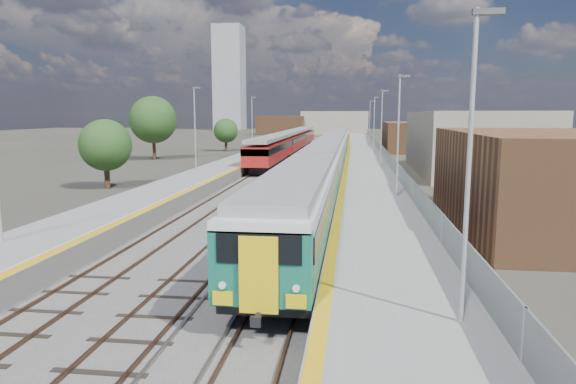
# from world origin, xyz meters

# --- Properties ---
(ground) EXTENTS (320.00, 320.00, 0.00)m
(ground) POSITION_xyz_m (0.00, 50.00, 0.00)
(ground) COLOR #47443A
(ground) RESTS_ON ground
(ballast_bed) EXTENTS (10.50, 155.00, 0.06)m
(ballast_bed) POSITION_xyz_m (-2.25, 52.50, 0.03)
(ballast_bed) COLOR #565451
(ballast_bed) RESTS_ON ground
(tracks) EXTENTS (8.96, 160.00, 0.17)m
(tracks) POSITION_xyz_m (-1.65, 54.18, 0.11)
(tracks) COLOR #4C3323
(tracks) RESTS_ON ground
(platform_right) EXTENTS (4.70, 155.00, 8.52)m
(platform_right) POSITION_xyz_m (5.28, 52.49, 0.54)
(platform_right) COLOR slate
(platform_right) RESTS_ON ground
(platform_left) EXTENTS (4.30, 155.00, 8.52)m
(platform_left) POSITION_xyz_m (-9.05, 52.49, 0.52)
(platform_left) COLOR slate
(platform_left) RESTS_ON ground
(buildings) EXTENTS (72.00, 185.50, 40.00)m
(buildings) POSITION_xyz_m (-18.12, 138.60, 10.70)
(buildings) COLOR brown
(buildings) RESTS_ON ground
(green_train) EXTENTS (2.81, 78.30, 3.09)m
(green_train) POSITION_xyz_m (1.50, 41.21, 2.18)
(green_train) COLOR black
(green_train) RESTS_ON ground
(red_train) EXTENTS (2.78, 56.39, 3.51)m
(red_train) POSITION_xyz_m (-5.50, 65.69, 2.07)
(red_train) COLOR black
(red_train) RESTS_ON ground
(tree_a) EXTENTS (4.23, 4.23, 5.73)m
(tree_a) POSITION_xyz_m (-16.29, 29.21, 3.61)
(tree_a) COLOR #382619
(tree_a) RESTS_ON ground
(tree_b) EXTENTS (6.29, 6.29, 8.53)m
(tree_b) POSITION_xyz_m (-22.90, 55.92, 5.37)
(tree_b) COLOR #382619
(tree_b) RESTS_ON ground
(tree_c) EXTENTS (4.01, 4.01, 5.43)m
(tree_c) POSITION_xyz_m (-17.24, 72.99, 3.42)
(tree_c) COLOR #382619
(tree_c) RESTS_ON ground
(tree_d) EXTENTS (4.53, 4.53, 6.14)m
(tree_d) POSITION_xyz_m (22.08, 70.76, 3.86)
(tree_d) COLOR #382619
(tree_d) RESTS_ON ground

